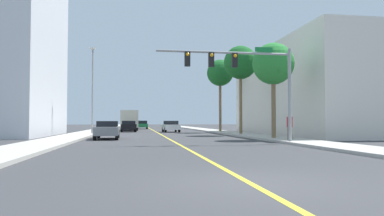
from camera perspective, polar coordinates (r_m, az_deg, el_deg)
ground at (r=49.80m, az=-5.98°, el=-3.63°), size 192.00×192.00×0.00m
sidewalk_left at (r=50.01m, az=-14.83°, el=-3.48°), size 2.77×168.00×0.15m
sidewalk_right at (r=50.77m, az=2.73°, el=-3.53°), size 2.77×168.00×0.15m
lane_marking_center at (r=49.80m, az=-5.98°, el=-3.63°), size 0.16×144.00×0.01m
building_right_near at (r=39.83m, az=22.63°, el=2.42°), size 15.98×22.01×8.75m
traffic_signal_mast at (r=21.73m, az=8.38°, el=5.88°), size 8.17×0.36×5.65m
street_lamp at (r=37.15m, az=-15.49°, el=3.39°), size 0.56×0.28×8.55m
palm_near at (r=26.99m, az=12.72°, el=6.73°), size 3.02×3.02×6.89m
palm_mid at (r=35.10m, az=7.68°, el=7.05°), size 3.19×3.19×8.43m
palm_far at (r=43.17m, az=4.46°, el=5.47°), size 3.14×3.14×8.53m
car_black at (r=46.11m, az=-10.01°, el=-2.82°), size 2.01×3.91×1.39m
car_white at (r=44.57m, az=-3.36°, el=-2.89°), size 1.98×4.08×1.39m
car_gray at (r=28.12m, az=-13.25°, el=-3.34°), size 1.84×4.64×1.36m
car_green at (r=62.47m, az=-7.87°, el=-2.63°), size 1.82×4.58×1.43m
delivery_truck at (r=53.34m, az=-9.92°, el=-1.85°), size 2.65×8.09×2.86m
pedestrian at (r=24.13m, az=15.20°, el=-2.86°), size 0.38×0.38×1.71m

